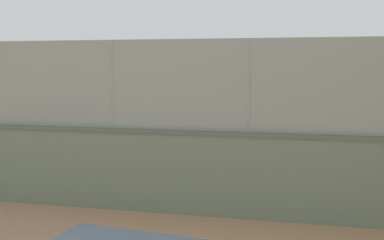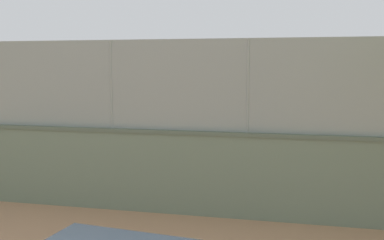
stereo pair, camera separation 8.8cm
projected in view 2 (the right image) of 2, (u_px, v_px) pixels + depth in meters
ground_plane at (266, 134)px, 22.08m from camera, size 260.00×260.00×0.00m
perimeter_wall at (178, 171)px, 10.22m from camera, size 28.06×0.77×1.86m
fence_panel_on_wall at (177, 85)px, 9.99m from camera, size 27.56×0.48×1.97m
player_near_wall_returning at (202, 109)px, 23.80m from camera, size 1.25×0.79×1.71m
player_foreground_swinging at (242, 113)px, 23.26m from camera, size 0.99×0.68×1.53m
player_crossing_court at (141, 146)px, 13.75m from camera, size 0.71×1.04×1.52m
sports_ball at (183, 131)px, 22.66m from camera, size 0.13×0.13×0.13m
spare_ball_by_wall at (124, 193)px, 11.68m from camera, size 0.14×0.14×0.14m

